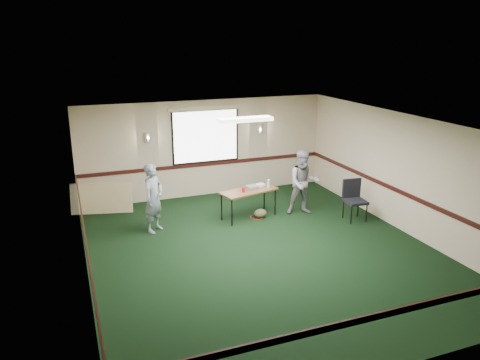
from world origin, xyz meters
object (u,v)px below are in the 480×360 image
object	(u,v)px
conference_chair	(354,196)
person_left	(154,198)
projector	(252,187)
folding_table	(249,192)
person_right	(304,183)

from	to	relation	value
conference_chair	person_left	size ratio (longest dim) A/B	0.62
projector	person_left	world-z (taller)	person_left
folding_table	person_right	world-z (taller)	person_right
projector	conference_chair	distance (m)	2.51
folding_table	person_right	distance (m)	1.42
folding_table	person_left	xyz separation A→B (m)	(-2.35, -0.01, 0.14)
conference_chair	projector	bearing A→B (deg)	160.33
folding_table	person_right	size ratio (longest dim) A/B	0.92
projector	person_left	bearing A→B (deg)	168.38
folding_table	projector	size ratio (longest dim) A/B	5.69
folding_table	projector	world-z (taller)	projector
folding_table	conference_chair	xyz separation A→B (m)	(2.38, -0.99, -0.08)
folding_table	conference_chair	bearing A→B (deg)	-36.34
projector	conference_chair	xyz separation A→B (m)	(2.28, -1.05, -0.18)
projector	folding_table	bearing A→B (deg)	-163.83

